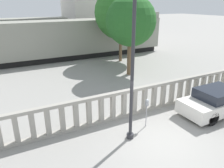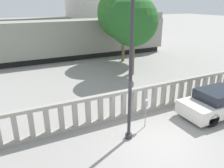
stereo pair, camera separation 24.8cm
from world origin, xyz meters
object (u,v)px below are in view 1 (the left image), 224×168
object	(u,v)px
tree_left	(121,13)
tree_right	(131,21)
lamppost	(133,39)
parked_car	(218,101)
train_near	(42,41)
parking_meter	(147,105)
train_far	(22,31)

from	to	relation	value
tree_left	tree_right	distance (m)	4.19
lamppost	tree_right	xyz separation A→B (m)	(4.51, 7.26, -0.09)
parked_car	train_near	xyz separation A→B (m)	(-5.58, 14.68, 1.31)
parking_meter	parked_car	world-z (taller)	parking_meter
parking_meter	tree_right	bearing A→B (deg)	63.48
lamppost	tree_right	bearing A→B (deg)	58.15
parking_meter	parked_car	bearing A→B (deg)	-8.05
lamppost	parking_meter	bearing A→B (deg)	21.27
train_near	lamppost	bearing A→B (deg)	-88.10
parked_car	tree_right	bearing A→B (deg)	97.16
lamppost	tree_right	distance (m)	8.55
parked_car	train_near	size ratio (longest dim) A/B	0.17
parked_car	tree_right	distance (m)	8.15
parking_meter	train_far	bearing A→B (deg)	95.14
parked_car	lamppost	bearing A→B (deg)	-178.88
tree_left	train_far	bearing A→B (deg)	117.51
parked_car	train_far	xyz separation A→B (m)	(-6.17, 24.80, 1.14)
train_far	tree_right	size ratio (longest dim) A/B	5.14
lamppost	tree_left	size ratio (longest dim) A/B	0.97
train_far	tree_right	xyz separation A→B (m)	(5.59, -17.41, 2.22)
train_near	tree_right	distance (m)	9.06
train_far	tree_left	distance (m)	15.44
train_far	tree_left	size ratio (longest dim) A/B	4.43
tree_right	tree_left	bearing A→B (deg)	69.84
train_near	train_far	distance (m)	10.15
lamppost	tree_right	world-z (taller)	lamppost
parked_car	tree_right	world-z (taller)	tree_right
lamppost	train_far	size ratio (longest dim) A/B	0.22
parking_meter	train_near	world-z (taller)	train_near
train_near	tree_left	size ratio (longest dim) A/B	3.74
parking_meter	tree_right	xyz separation A→B (m)	(3.41, 6.83, 2.92)
train_near	parking_meter	bearing A→B (deg)	-83.59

